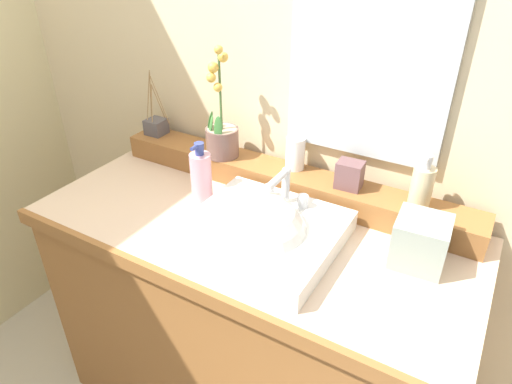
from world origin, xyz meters
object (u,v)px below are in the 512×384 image
sink_basin (260,238)px  reed_diffuser (156,126)px  tumbler_cup (295,153)px  lotion_bottle (201,177)px  soap_bar (247,192)px  soap_dispenser (422,186)px  tissue_box (420,242)px  potted_plant (221,134)px  trinket_box (350,175)px

sink_basin → reed_diffuser: size_ratio=1.69×
tumbler_cup → lotion_bottle: lotion_bottle is taller
soap_bar → soap_dispenser: soap_dispenser is taller
soap_bar → lotion_bottle: bearing=-173.7°
lotion_bottle → tissue_box: size_ratio=1.56×
soap_dispenser → lotion_bottle: soap_dispenser is taller
lotion_bottle → sink_basin: bearing=-20.8°
soap_bar → tissue_box: size_ratio=0.54×
sink_basin → potted_plant: 0.43m
soap_bar → lotion_bottle: 0.16m
soap_dispenser → sink_basin: bearing=-140.6°
potted_plant → tissue_box: potted_plant is taller
soap_dispenser → tumbler_cup: bearing=175.4°
sink_basin → reed_diffuser: reed_diffuser is taller
sink_basin → trinket_box: 0.33m
potted_plant → lotion_bottle: bearing=-77.3°
potted_plant → reed_diffuser: size_ratio=1.56×
reed_diffuser → lotion_bottle: size_ratio=1.18×
soap_bar → sink_basin: bearing=-46.8°
soap_bar → tumbler_cup: (0.06, 0.20, 0.06)m
sink_basin → lotion_bottle: size_ratio=2.00×
soap_bar → soap_dispenser: 0.49m
tissue_box → soap_dispenser: bearing=107.1°
reed_diffuser → potted_plant: bearing=-4.9°
tumbler_cup → lotion_bottle: (-0.21, -0.21, -0.04)m
soap_bar → potted_plant: 0.26m
sink_basin → potted_plant: size_ratio=1.09×
sink_basin → potted_plant: potted_plant is taller
soap_dispenser → tumbler_cup: soap_dispenser is taller
soap_bar → tumbler_cup: size_ratio=0.66×
potted_plant → lotion_bottle: (0.04, -0.17, -0.07)m
soap_dispenser → trinket_box: (-0.21, 0.00, -0.02)m
reed_diffuser → trinket_box: reed_diffuser is taller
soap_dispenser → reed_diffuser: reed_diffuser is taller
tumbler_cup → soap_dispenser: bearing=-4.6°
sink_basin → trinket_box: bearing=64.2°
lotion_bottle → tumbler_cup: bearing=45.1°
lotion_bottle → trinket_box: bearing=24.7°
lotion_bottle → reed_diffuser: bearing=150.4°
sink_basin → tissue_box: 0.41m
reed_diffuser → trinket_box: bearing=-1.0°
soap_bar → tumbler_cup: bearing=73.6°
sink_basin → potted_plant: (-0.30, 0.27, 0.13)m
lotion_bottle → soap_bar: bearing=6.3°
potted_plant → soap_dispenser: (0.65, 0.01, -0.01)m
tissue_box → sink_basin: bearing=-159.7°
soap_bar → potted_plant: (-0.19, 0.16, 0.09)m
soap_dispenser → trinket_box: 0.21m
tumbler_cup → potted_plant: bearing=-170.7°
tumbler_cup → trinket_box: bearing=-8.2°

